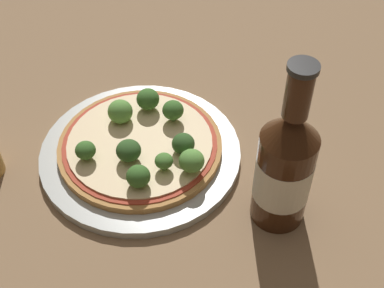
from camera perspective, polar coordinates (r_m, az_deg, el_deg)
The scene contains 13 objects.
ground_plane at distance 0.72m, azimuth -6.55°, elevation -1.67°, with size 3.00×3.00×0.00m, color #846647.
plate at distance 0.72m, azimuth -5.50°, elevation -0.96°, with size 0.27×0.27×0.01m.
pizza at distance 0.71m, azimuth -5.56°, elevation -0.11°, with size 0.22×0.22×0.01m.
broccoli_floret_0 at distance 0.73m, azimuth -7.67°, elevation 3.45°, with size 0.03×0.03×0.03m.
broccoli_floret_1 at distance 0.68m, azimuth -7.07°, elevation -0.73°, with size 0.03×0.03×0.03m.
broccoli_floret_2 at distance 0.74m, azimuth -4.73°, elevation 4.79°, with size 0.03×0.03×0.03m.
broccoli_floret_3 at distance 0.69m, azimuth -11.30°, elevation -0.68°, with size 0.03×0.03×0.03m.
broccoli_floret_4 at distance 0.65m, azimuth -5.75°, elevation -3.45°, with size 0.03×0.03×0.03m.
broccoli_floret_5 at distance 0.72m, azimuth -2.04°, elevation 3.62°, with size 0.03×0.03×0.03m.
broccoli_floret_6 at distance 0.68m, azimuth -0.94°, elevation 0.03°, with size 0.03×0.03×0.03m.
broccoli_floret_7 at distance 0.66m, azimuth -3.01°, elevation -1.84°, with size 0.02×0.02×0.02m.
broccoli_floret_8 at distance 0.66m, azimuth -0.04°, elevation -1.81°, with size 0.03×0.03×0.03m.
beer_bottle at distance 0.61m, azimuth 9.86°, elevation -2.45°, with size 0.07×0.07×0.23m.
Camera 1 is at (0.03, -0.49, 0.53)m, focal length 50.00 mm.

